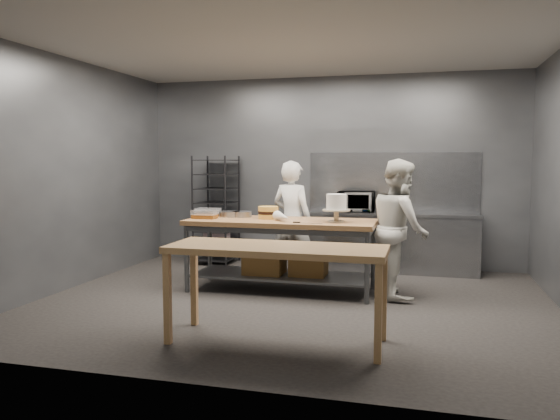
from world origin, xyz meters
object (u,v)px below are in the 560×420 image
Objects in this scene: speed_rack at (216,211)px; frosted_cake_stand at (336,204)px; work_table at (282,247)px; microwave at (356,201)px; near_counter at (276,255)px; chef_behind at (292,220)px; layer_cake at (268,213)px; chef_right at (400,228)px.

frosted_cake_stand is at bearing -36.56° from speed_rack.
work_table is 1.86m from microwave.
chef_behind reaches higher than near_counter.
chef_behind is at bearing 100.57° from near_counter.
work_table is 0.80m from chef_behind.
layer_cake reaches higher than work_table.
chef_right is at bearing 12.52° from frosted_cake_stand.
speed_rack is at bearing 143.44° from frosted_cake_stand.
layer_cake is (-0.16, -0.67, 0.16)m from chef_behind.
chef_right is (1.52, -0.67, 0.01)m from chef_behind.
speed_rack is 1.05× the size of chef_behind.
microwave is at bearing 8.02° from chef_right.
frosted_cake_stand is at bearing -91.02° from microwave.
work_table is 1.41× the size of chef_right.
microwave is at bearing 58.59° from layer_cake.
microwave is at bearing -113.35° from chef_behind.
work_table is at bearing 172.97° from frosted_cake_stand.
frosted_cake_stand is (0.76, -0.84, 0.30)m from chef_behind.
speed_rack is 1.97m from layer_cake.
speed_rack is at bearing 131.45° from layer_cake.
layer_cake is at bearing 72.96° from chef_right.
near_counter is at bearing 136.64° from chef_right.
work_table is at bearing -22.41° from layer_cake.
work_table is 1.44× the size of chef_behind.
speed_rack is 6.68× the size of layer_cake.
chef_behind is at bearing -28.97° from speed_rack.
microwave reaches higher than layer_cake.
near_counter is at bearing -76.76° from work_table.
work_table is 0.92m from frosted_cake_stand.
microwave is at bearing 65.52° from work_table.
chef_behind is 0.70m from layer_cake.
chef_right is at bearing 63.53° from near_counter.
frosted_cake_stand is (0.26, 1.86, 0.33)m from near_counter.
chef_right reaches higher than layer_cake.
near_counter is at bearing -71.97° from layer_cake.
chef_right is 3.13× the size of microwave.
speed_rack is at bearing 134.01° from work_table.
near_counter is at bearing -94.57° from microwave.
speed_rack is at bearing -10.64° from chef_behind.
frosted_cake_stand reaches higher than layer_cake.
frosted_cake_stand reaches higher than near_counter.
near_counter is (0.46, -1.95, 0.24)m from work_table.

